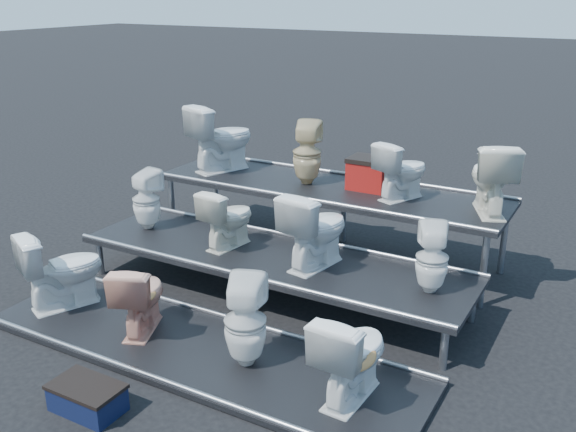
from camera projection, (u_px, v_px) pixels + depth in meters
The scene contains 18 objects.
ground at pixel (272, 295), 6.80m from camera, with size 80.00×80.00×0.00m, color black.
tier_front at pixel (198, 350), 5.72m from camera, with size 4.20×1.20×0.06m, color black.
tier_mid at pixel (272, 276), 6.72m from camera, with size 4.20×1.20×0.46m, color black.
tier_back at pixel (327, 221), 7.72m from camera, with size 4.20×1.20×0.86m, color black.
toilet_0 at pixel (62, 269), 6.34m from camera, with size 0.44×0.78×0.79m, color white.
toilet_1 at pixel (140, 296), 5.89m from camera, with size 0.39×0.68×0.69m, color #DF9C82.
toilet_2 at pixel (245, 321), 5.34m from camera, with size 0.36×0.37×0.79m, color white.
toilet_3 at pixel (352, 354), 4.90m from camera, with size 0.42×0.74×0.76m, color white.
toilet_4 at pixel (146, 200), 7.29m from camera, with size 0.31×0.32×0.69m, color white.
toilet_5 at pixel (228, 218), 6.79m from camera, with size 0.36×0.63×0.64m, color white.
toilet_6 at pixel (316, 229), 6.28m from camera, with size 0.44×0.77×0.78m, color white.
toilet_7 at pixel (432, 258), 5.76m from camera, with size 0.29×0.30×0.66m, color white.
toilet_8 at pixel (221, 137), 8.13m from camera, with size 0.48×0.83×0.85m, color white.
toilet_9 at pixel (307, 153), 7.58m from camera, with size 0.34×0.35×0.76m, color #CFB988.
toilet_10 at pixel (402, 170), 7.05m from camera, with size 0.36×0.64×0.65m, color white.
toilet_11 at pixel (491, 177), 6.59m from camera, with size 0.43×0.75×0.76m, color white.
red_crate at pixel (369, 175), 7.45m from camera, with size 0.45×0.36×0.32m, color maroon.
step_stool at pixel (88, 399), 4.93m from camera, with size 0.55×0.33×0.20m, color black.
Camera 1 is at (3.15, -5.25, 3.08)m, focal length 40.00 mm.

